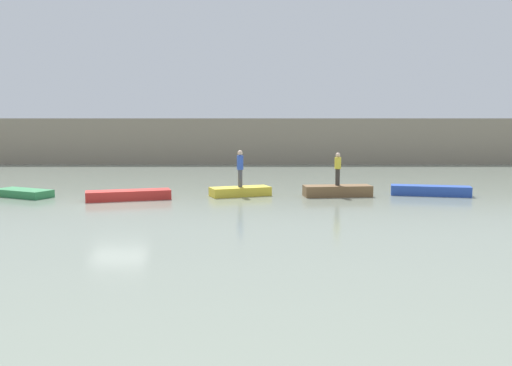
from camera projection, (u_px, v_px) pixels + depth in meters
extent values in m
plane|color=gray|center=(120.00, 204.00, 24.99)|extent=(120.00, 120.00, 0.00)
cube|color=gray|center=(186.00, 141.00, 47.61)|extent=(80.00, 1.20, 3.89)
cube|color=#2D7F47|center=(26.00, 193.00, 27.21)|extent=(3.18, 2.41, 0.37)
cube|color=red|center=(131.00, 195.00, 26.16)|extent=(4.03, 2.11, 0.45)
cube|color=gold|center=(243.00, 191.00, 27.53)|extent=(3.15, 2.07, 0.44)
cube|color=brown|center=(340.00, 191.00, 27.34)|extent=(3.41, 1.41, 0.54)
cube|color=#2B4CAD|center=(433.00, 191.00, 27.63)|extent=(3.93, 1.73, 0.49)
cylinder|color=#4C4C56|center=(243.00, 178.00, 27.45)|extent=(0.22, 0.22, 0.87)
cylinder|color=blue|center=(243.00, 163.00, 27.37)|extent=(0.32, 0.32, 0.70)
sphere|color=beige|center=(243.00, 153.00, 27.31)|extent=(0.26, 0.26, 0.26)
cylinder|color=#38332D|center=(340.00, 177.00, 27.26)|extent=(0.22, 0.22, 0.82)
cylinder|color=yellow|center=(340.00, 163.00, 27.19)|extent=(0.32, 0.32, 0.57)
sphere|color=beige|center=(341.00, 155.00, 27.14)|extent=(0.23, 0.23, 0.23)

